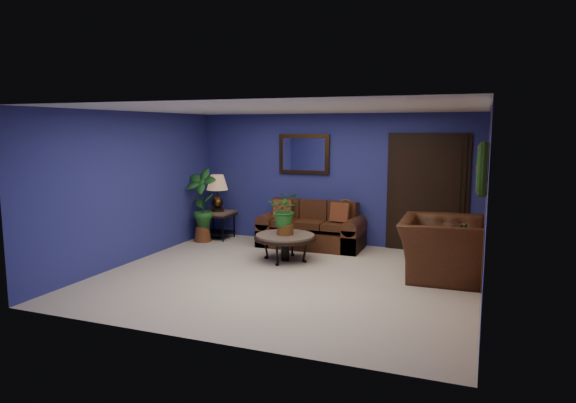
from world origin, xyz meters
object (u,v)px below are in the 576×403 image
at_px(sofa, 312,231).
at_px(end_table, 218,218).
at_px(table_lamp, 217,189).
at_px(coffee_table, 285,238).
at_px(side_chair, 345,221).
at_px(armchair, 441,248).

distance_m(sofa, end_table, 2.01).
height_order(end_table, table_lamp, table_lamp).
relative_size(coffee_table, side_chair, 1.15).
bearing_deg(armchair, side_chair, 54.14).
bearing_deg(table_lamp, coffee_table, -30.90).
xyz_separation_m(side_chair, armchair, (1.82, -1.24, -0.07)).
relative_size(end_table, armchair, 0.45).
bearing_deg(table_lamp, side_chair, 1.45).
xyz_separation_m(sofa, armchair, (2.44, -1.20, 0.16)).
bearing_deg(armchair, sofa, 62.29).
bearing_deg(coffee_table, sofa, 85.89).
distance_m(sofa, coffee_table, 1.18).
distance_m(sofa, side_chair, 0.66).
height_order(coffee_table, table_lamp, table_lamp).
height_order(coffee_table, armchair, armchair).
relative_size(sofa, end_table, 3.18).
bearing_deg(coffee_table, armchair, -0.63).
xyz_separation_m(sofa, side_chair, (0.62, 0.04, 0.23)).
relative_size(end_table, side_chair, 0.67).
relative_size(side_chair, armchair, 0.67).
distance_m(side_chair, armchair, 2.21).
height_order(sofa, armchair, armchair).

